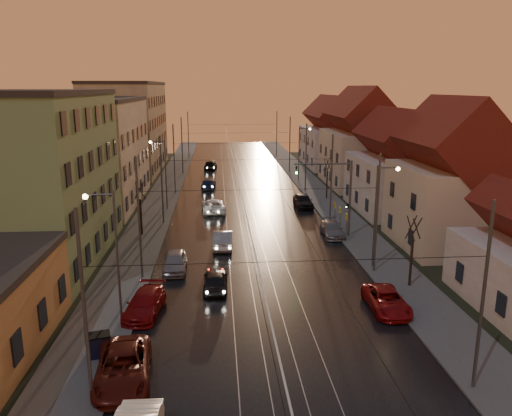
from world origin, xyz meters
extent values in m
plane|color=black|center=(0.00, 0.00, 0.00)|extent=(160.00, 160.00, 0.00)
cube|color=black|center=(0.00, 40.00, 0.02)|extent=(16.00, 120.00, 0.04)
cube|color=#4C4C4C|center=(-10.00, 40.00, 0.07)|extent=(4.00, 120.00, 0.15)
cube|color=#4C4C4C|center=(10.00, 40.00, 0.07)|extent=(4.00, 120.00, 0.15)
cube|color=gray|center=(-2.20, 40.00, 0.06)|extent=(0.06, 120.00, 0.03)
cube|color=gray|center=(-0.77, 40.00, 0.06)|extent=(0.06, 120.00, 0.03)
cube|color=gray|center=(0.77, 40.00, 0.06)|extent=(0.06, 120.00, 0.03)
cube|color=gray|center=(2.20, 40.00, 0.06)|extent=(0.06, 120.00, 0.03)
cube|color=#74955F|center=(-17.50, 14.00, 6.50)|extent=(10.00, 18.00, 13.00)
cube|color=#C0AE94|center=(-17.50, 34.00, 6.00)|extent=(10.00, 20.00, 12.00)
cube|color=#91805D|center=(-17.50, 58.00, 7.00)|extent=(10.00, 24.00, 14.00)
cube|color=beige|center=(17.00, 15.00, 3.50)|extent=(8.50, 10.00, 7.00)
pyramid|color=#5E1715|center=(17.00, 15.00, 8.90)|extent=(8.67, 10.20, 3.80)
cube|color=beige|center=(17.00, 28.00, 3.00)|extent=(9.00, 12.00, 6.00)
pyramid|color=#5E1715|center=(17.00, 28.00, 7.60)|extent=(9.18, 12.24, 3.20)
cube|color=beige|center=(17.00, 43.00, 3.75)|extent=(9.00, 14.00, 7.50)
pyramid|color=#5E1715|center=(17.00, 43.00, 9.50)|extent=(9.18, 14.28, 4.00)
cube|color=beige|center=(17.00, 61.00, 3.25)|extent=(9.00, 16.00, 6.50)
pyramid|color=#5E1715|center=(17.00, 61.00, 8.25)|extent=(9.18, 16.32, 3.50)
cylinder|color=#595B60|center=(-8.60, -6.00, 4.50)|extent=(0.16, 0.16, 9.00)
cylinder|color=#595B60|center=(8.60, -6.00, 4.50)|extent=(0.16, 0.16, 9.00)
cylinder|color=#595B60|center=(-8.60, 9.00, 4.50)|extent=(0.16, 0.16, 9.00)
cylinder|color=#595B60|center=(8.60, 9.00, 4.50)|extent=(0.16, 0.16, 9.00)
cylinder|color=#595B60|center=(-8.60, 24.00, 4.50)|extent=(0.16, 0.16, 9.00)
cylinder|color=#595B60|center=(8.60, 24.00, 4.50)|extent=(0.16, 0.16, 9.00)
cylinder|color=#595B60|center=(-8.60, 39.00, 4.50)|extent=(0.16, 0.16, 9.00)
cylinder|color=#595B60|center=(8.60, 39.00, 4.50)|extent=(0.16, 0.16, 9.00)
cylinder|color=#595B60|center=(-8.60, 54.00, 4.50)|extent=(0.16, 0.16, 9.00)
cylinder|color=#595B60|center=(8.60, 54.00, 4.50)|extent=(0.16, 0.16, 9.00)
cylinder|color=#595B60|center=(-8.60, 72.00, 4.50)|extent=(0.16, 0.16, 9.00)
cylinder|color=#595B60|center=(8.60, 72.00, 4.50)|extent=(0.16, 0.16, 9.00)
cylinder|color=#595B60|center=(-8.80, 2.00, 4.00)|extent=(0.14, 0.14, 8.00)
cylinder|color=#595B60|center=(-9.60, 2.00, 7.80)|extent=(1.60, 0.10, 0.10)
sphere|color=#FFD88C|center=(-10.32, 2.00, 7.70)|extent=(0.32, 0.32, 0.32)
cylinder|color=#595B60|center=(8.80, 10.00, 4.00)|extent=(0.14, 0.14, 8.00)
cylinder|color=#595B60|center=(9.60, 10.00, 7.80)|extent=(1.60, 0.10, 0.10)
sphere|color=#FFD88C|center=(10.32, 10.00, 7.70)|extent=(0.32, 0.32, 0.32)
cylinder|color=#595B60|center=(-8.80, 30.00, 4.00)|extent=(0.14, 0.14, 8.00)
cylinder|color=#595B60|center=(-9.60, 30.00, 7.80)|extent=(1.60, 0.10, 0.10)
sphere|color=#FFD88C|center=(-10.32, 30.00, 7.70)|extent=(0.32, 0.32, 0.32)
cylinder|color=#595B60|center=(8.80, 46.00, 4.00)|extent=(0.14, 0.14, 8.00)
cylinder|color=#595B60|center=(9.60, 46.00, 7.80)|extent=(1.60, 0.10, 0.10)
sphere|color=#FFD88C|center=(10.32, 46.00, 7.70)|extent=(0.32, 0.32, 0.32)
cylinder|color=#595B60|center=(9.00, 18.00, 3.60)|extent=(0.20, 0.20, 7.20)
cylinder|color=#595B60|center=(6.40, 18.00, 6.90)|extent=(5.20, 0.14, 0.14)
imported|color=black|center=(4.00, 18.00, 6.30)|extent=(0.15, 0.18, 0.90)
sphere|color=#19FF3F|center=(4.00, 17.88, 6.15)|extent=(0.20, 0.20, 0.20)
cylinder|color=black|center=(-10.20, 20.00, 1.75)|extent=(0.18, 0.18, 3.50)
cylinder|color=black|center=(-9.97, 20.09, 4.30)|extent=(0.37, 0.92, 1.61)
cylinder|color=black|center=(-10.29, 20.23, 4.30)|extent=(0.91, 0.40, 1.61)
cylinder|color=black|center=(-10.43, 19.91, 4.30)|extent=(0.37, 0.92, 1.61)
cylinder|color=black|center=(-10.07, 19.78, 4.30)|extent=(0.84, 0.54, 1.62)
cylinder|color=black|center=(10.20, 6.00, 1.75)|extent=(0.18, 0.18, 3.50)
cylinder|color=black|center=(10.43, 6.09, 4.30)|extent=(0.37, 0.92, 1.61)
cylinder|color=black|center=(10.11, 6.23, 4.30)|extent=(0.91, 0.40, 1.61)
cylinder|color=black|center=(9.97, 5.91, 4.30)|extent=(0.37, 0.92, 1.61)
cylinder|color=black|center=(10.32, 5.78, 4.30)|extent=(0.84, 0.54, 1.62)
cylinder|color=black|center=(10.40, 34.00, 1.75)|extent=(0.18, 0.18, 3.50)
cylinder|color=black|center=(10.63, 34.09, 4.30)|extent=(0.37, 0.92, 1.61)
cylinder|color=black|center=(10.31, 34.23, 4.30)|extent=(0.91, 0.40, 1.61)
cylinder|color=black|center=(10.17, 33.91, 4.30)|extent=(0.37, 0.92, 1.61)
cylinder|color=black|center=(10.53, 33.78, 4.30)|extent=(0.84, 0.54, 1.62)
imported|color=black|center=(-3.28, 6.58, 0.70)|extent=(1.73, 4.12, 1.39)
imported|color=#A9AAAE|center=(-2.67, 15.86, 0.77)|extent=(1.74, 4.70, 1.54)
imported|color=white|center=(-3.57, 28.50, 0.73)|extent=(2.85, 5.44, 1.46)
imported|color=#172246|center=(-4.31, 41.99, 0.66)|extent=(2.07, 4.62, 1.32)
imported|color=black|center=(-4.24, 58.09, 0.79)|extent=(2.36, 4.80, 1.58)
imported|color=#59160F|center=(-7.60, -4.10, 0.75)|extent=(3.04, 5.66, 1.51)
imported|color=maroon|center=(-7.60, 3.16, 0.69)|extent=(2.48, 4.94, 1.38)
imported|color=#A1A1A7|center=(-6.35, 10.45, 0.74)|extent=(1.88, 4.38, 1.48)
imported|color=#A11012|center=(7.36, 2.52, 0.66)|extent=(2.26, 4.76, 1.31)
imported|color=gray|center=(7.60, 18.54, 0.65)|extent=(1.97, 4.55, 1.31)
imported|color=black|center=(6.77, 30.07, 0.78)|extent=(2.05, 4.65, 1.56)
cube|color=black|center=(-9.25, -1.88, 0.70)|extent=(1.38, 1.11, 1.10)
camera|label=1|loc=(-2.95, -25.58, 13.61)|focal=35.00mm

